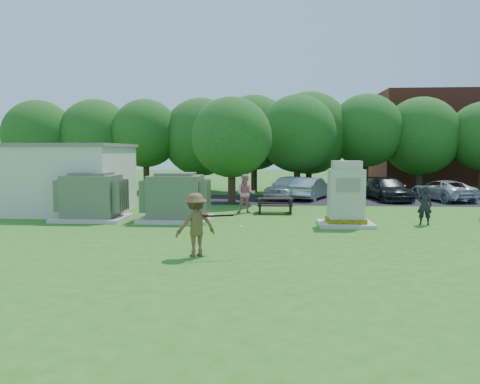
# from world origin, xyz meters

# --- Properties ---
(ground) EXTENTS (120.00, 120.00, 0.00)m
(ground) POSITION_xyz_m (0.00, 0.00, 0.00)
(ground) COLOR #2D6619
(ground) RESTS_ON ground
(service_building) EXTENTS (10.00, 5.00, 3.20)m
(service_building) POSITION_xyz_m (-11.00, 7.00, 1.60)
(service_building) COLOR beige
(service_building) RESTS_ON ground
(service_building_roof) EXTENTS (10.20, 5.20, 0.15)m
(service_building_roof) POSITION_xyz_m (-11.00, 7.00, 3.27)
(service_building_roof) COLOR slate
(service_building_roof) RESTS_ON service_building
(brick_building) EXTENTS (15.00, 8.00, 8.00)m
(brick_building) POSITION_xyz_m (18.00, 27.00, 4.00)
(brick_building) COLOR maroon
(brick_building) RESTS_ON ground
(parking_strip) EXTENTS (20.00, 6.00, 0.01)m
(parking_strip) POSITION_xyz_m (7.00, 13.50, 0.01)
(parking_strip) COLOR #232326
(parking_strip) RESTS_ON ground
(transformer_left) EXTENTS (3.00, 2.40, 2.07)m
(transformer_left) POSITION_xyz_m (-6.50, 4.50, 0.97)
(transformer_left) COLOR beige
(transformer_left) RESTS_ON ground
(transformer_right) EXTENTS (3.00, 2.40, 2.07)m
(transformer_right) POSITION_xyz_m (-2.80, 4.50, 0.97)
(transformer_right) COLOR beige
(transformer_right) RESTS_ON ground
(generator_cabinet) EXTENTS (2.14, 1.75, 2.61)m
(generator_cabinet) POSITION_xyz_m (4.28, 3.58, 1.14)
(generator_cabinet) COLOR beige
(generator_cabinet) RESTS_ON ground
(picnic_table) EXTENTS (1.71, 1.28, 0.73)m
(picnic_table) POSITION_xyz_m (1.48, 7.24, 0.46)
(picnic_table) COLOR black
(picnic_table) RESTS_ON ground
(batter) EXTENTS (1.35, 1.16, 1.81)m
(batter) POSITION_xyz_m (-0.83, -2.21, 0.90)
(batter) COLOR brown
(batter) RESTS_ON ground
(person_by_generator) EXTENTS (0.64, 0.47, 1.59)m
(person_by_generator) POSITION_xyz_m (7.51, 4.07, 0.80)
(person_by_generator) COLOR black
(person_by_generator) RESTS_ON ground
(person_at_picnic) EXTENTS (0.92, 0.72, 1.89)m
(person_at_picnic) POSITION_xyz_m (0.07, 7.11, 0.94)
(person_at_picnic) COLOR pink
(person_at_picnic) RESTS_ON ground
(car_white) EXTENTS (3.39, 4.75, 1.50)m
(car_white) POSITION_xyz_m (2.31, 13.99, 0.75)
(car_white) COLOR white
(car_white) RESTS_ON ground
(car_silver_a) EXTENTS (2.96, 4.40, 1.37)m
(car_silver_a) POSITION_xyz_m (3.70, 13.93, 0.69)
(car_silver_a) COLOR #B8B8BD
(car_silver_a) RESTS_ON ground
(car_dark) EXTENTS (2.41, 4.83, 1.35)m
(car_dark) POSITION_xyz_m (8.34, 13.60, 0.67)
(car_dark) COLOR black
(car_dark) RESTS_ON ground
(car_silver_b) EXTENTS (3.20, 4.85, 1.24)m
(car_silver_b) POSITION_xyz_m (11.64, 13.78, 0.62)
(car_silver_b) COLOR silver
(car_silver_b) RESTS_ON ground
(batting_equipment) EXTENTS (1.20, 0.35, 0.39)m
(batting_equipment) POSITION_xyz_m (-0.14, -2.34, 1.13)
(batting_equipment) COLOR black
(batting_equipment) RESTS_ON ground
(tree_row) EXTENTS (41.30, 13.30, 7.30)m
(tree_row) POSITION_xyz_m (1.75, 18.50, 4.15)
(tree_row) COLOR #47301E
(tree_row) RESTS_ON ground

